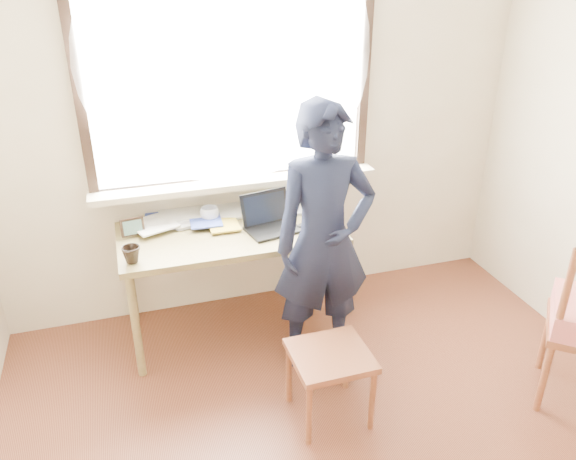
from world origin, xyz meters
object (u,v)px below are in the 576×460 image
object	(u,v)px
mug_dark	(131,255)
person	(324,241)
laptop	(270,220)
work_chair	(330,363)
desk	(231,242)
mug_white	(210,214)

from	to	relation	value
mug_dark	person	distance (m)	1.07
laptop	work_chair	size ratio (longest dim) A/B	0.88
mug_dark	laptop	bearing A→B (deg)	12.57
desk	mug_white	bearing A→B (deg)	116.92
laptop	person	bearing A→B (deg)	-63.47
work_chair	laptop	bearing A→B (deg)	94.49
mug_dark	person	world-z (taller)	person
person	mug_dark	bearing A→B (deg)	170.20
laptop	work_chair	xyz separation A→B (m)	(0.07, -0.88, -0.43)
desk	mug_dark	size ratio (longest dim) A/B	13.19
desk	laptop	xyz separation A→B (m)	(0.24, -0.03, 0.13)
desk	mug_dark	distance (m)	0.65
desk	person	bearing A→B (deg)	-44.47
laptop	mug_white	xyz separation A→B (m)	(-0.34, 0.22, -0.01)
laptop	mug_dark	bearing A→B (deg)	-167.43
desk	laptop	distance (m)	0.28
mug_white	mug_dark	distance (m)	0.65
mug_white	laptop	bearing A→B (deg)	-32.59
laptop	person	xyz separation A→B (m)	(0.20, -0.40, 0.02)
work_chair	person	size ratio (longest dim) A/B	0.26
mug_white	work_chair	distance (m)	1.25
mug_dark	person	bearing A→B (deg)	-11.68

